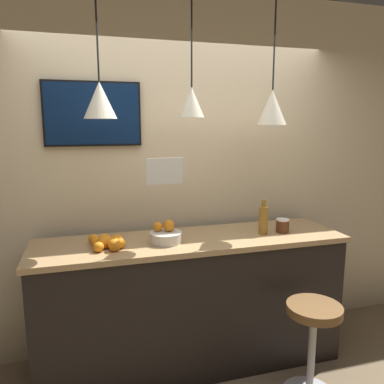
{
  "coord_description": "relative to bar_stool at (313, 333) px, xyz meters",
  "views": [
    {
      "loc": [
        -0.74,
        -1.95,
        1.87
      ],
      "look_at": [
        0.0,
        0.63,
        1.38
      ],
      "focal_mm": 35.0,
      "sensor_mm": 36.0,
      "label": 1
    }
  ],
  "objects": [
    {
      "name": "back_wall",
      "position": [
        -0.68,
        1.0,
        0.97
      ],
      "size": [
        8.0,
        0.06,
        2.9
      ],
      "color": "beige",
      "rests_on": "ground_plane"
    },
    {
      "name": "service_counter",
      "position": [
        -0.68,
        0.58,
        0.04
      ],
      "size": [
        2.32,
        0.61,
        1.03
      ],
      "color": "black",
      "rests_on": "ground_plane"
    },
    {
      "name": "bar_stool",
      "position": [
        0.0,
        0.0,
        0.0
      ],
      "size": [
        0.37,
        0.37,
        0.68
      ],
      "color": "#B7B7BC",
      "rests_on": "ground_plane"
    },
    {
      "name": "fruit_bowl",
      "position": [
        -0.89,
        0.55,
        0.61
      ],
      "size": [
        0.23,
        0.23,
        0.16
      ],
      "color": "beige",
      "rests_on": "service_counter"
    },
    {
      "name": "orange_pile",
      "position": [
        -1.3,
        0.53,
        0.59
      ],
      "size": [
        0.25,
        0.27,
        0.09
      ],
      "color": "orange",
      "rests_on": "service_counter"
    },
    {
      "name": "juice_bottle",
      "position": [
        -0.12,
        0.54,
        0.66
      ],
      "size": [
        0.07,
        0.07,
        0.27
      ],
      "color": "olive",
      "rests_on": "service_counter"
    },
    {
      "name": "spread_jar",
      "position": [
        0.05,
        0.54,
        0.6
      ],
      "size": [
        0.1,
        0.1,
        0.11
      ],
      "color": "#562D19",
      "rests_on": "service_counter"
    },
    {
      "name": "pendant_lamp_left",
      "position": [
        -1.31,
        0.59,
        1.54
      ],
      "size": [
        0.22,
        0.22,
        0.9
      ],
      "color": "black"
    },
    {
      "name": "pendant_lamp_middle",
      "position": [
        -0.68,
        0.59,
        1.54
      ],
      "size": [
        0.18,
        0.18,
        0.89
      ],
      "color": "black"
    },
    {
      "name": "pendant_lamp_right",
      "position": [
        -0.05,
        0.59,
        1.51
      ],
      "size": [
        0.22,
        0.22,
        0.94
      ],
      "color": "black"
    },
    {
      "name": "mounted_tv",
      "position": [
        -1.35,
        0.95,
        1.46
      ],
      "size": [
        0.71,
        0.04,
        0.48
      ],
      "color": "black"
    },
    {
      "name": "hanging_menu_board",
      "position": [
        -0.93,
        0.36,
        1.09
      ],
      "size": [
        0.24,
        0.01,
        0.17
      ],
      "color": "white"
    }
  ]
}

